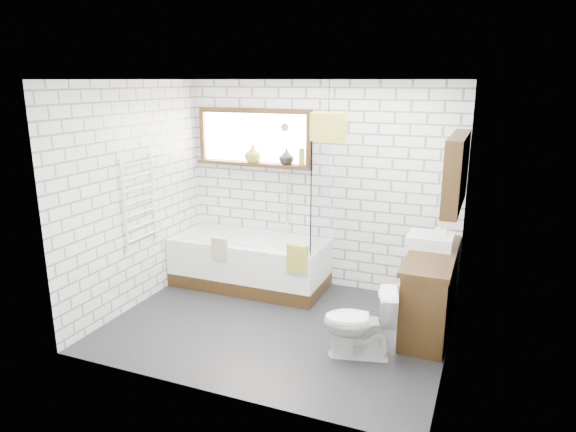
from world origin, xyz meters
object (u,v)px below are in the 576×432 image
at_px(toilet, 360,323).
at_px(pendant, 328,127).
at_px(vanity, 431,290).
at_px(basin, 430,241).
at_px(bathtub, 250,262).

xyz_separation_m(toilet, pendant, (-0.37, 0.12, 1.76)).
relative_size(vanity, toilet, 2.10).
bearing_deg(basin, vanity, -72.33).
height_order(vanity, pendant, pendant).
relative_size(toilet, pendant, 2.05).
height_order(vanity, toilet, vanity).
bearing_deg(pendant, toilet, -17.20).
distance_m(vanity, toilet, 1.01).
bearing_deg(pendant, vanity, 39.38).
xyz_separation_m(basin, pendant, (-0.84, -0.93, 1.22)).
bearing_deg(bathtub, toilet, -34.40).
height_order(basin, toilet, basin).
relative_size(basin, pendant, 1.38).
height_order(bathtub, toilet, toilet).
bearing_deg(bathtub, pendant, -38.35).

